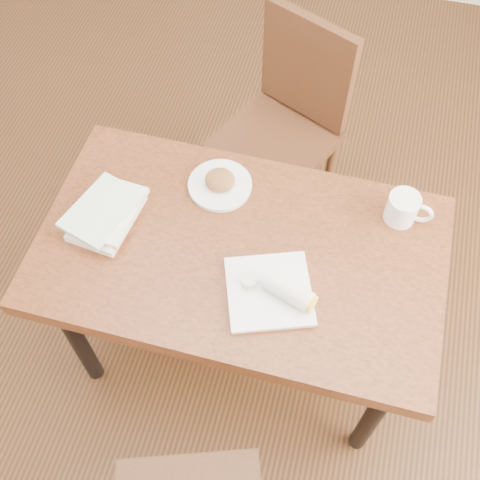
% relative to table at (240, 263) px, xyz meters
% --- Properties ---
extents(ground, '(4.00, 5.00, 0.01)m').
position_rel_table_xyz_m(ground, '(0.00, 0.00, -0.67)').
color(ground, '#472814').
rests_on(ground, ground).
extents(table, '(1.26, 0.73, 0.75)m').
position_rel_table_xyz_m(table, '(0.00, 0.00, 0.00)').
color(table, brown).
rests_on(table, ground).
extents(chair_far, '(0.56, 0.56, 0.95)m').
position_rel_table_xyz_m(chair_far, '(-0.01, 0.77, -0.11)').
color(chair_far, '#472514').
rests_on(chair_far, ground).
extents(plate_scone, '(0.21, 0.21, 0.07)m').
position_rel_table_xyz_m(plate_scone, '(-0.12, 0.21, 0.11)').
color(plate_scone, white).
rests_on(plate_scone, table).
extents(coffee_mug, '(0.15, 0.10, 0.10)m').
position_rel_table_xyz_m(coffee_mug, '(0.46, 0.24, 0.14)').
color(coffee_mug, white).
rests_on(coffee_mug, table).
extents(plate_burrito, '(0.31, 0.31, 0.08)m').
position_rel_table_xyz_m(plate_burrito, '(0.14, -0.13, 0.11)').
color(plate_burrito, white).
rests_on(plate_burrito, table).
extents(book_stack, '(0.23, 0.28, 0.06)m').
position_rel_table_xyz_m(book_stack, '(-0.43, -0.00, 0.12)').
color(book_stack, white).
rests_on(book_stack, table).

